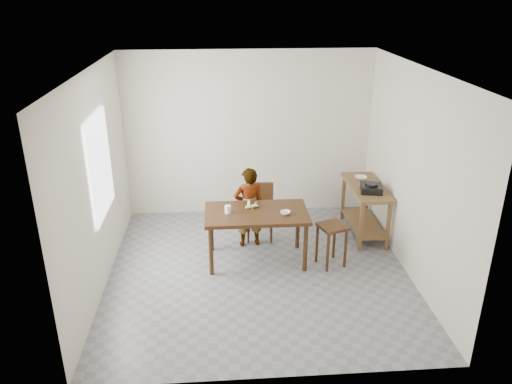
{
  "coord_description": "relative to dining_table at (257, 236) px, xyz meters",
  "views": [
    {
      "loc": [
        -0.48,
        -5.83,
        3.6
      ],
      "look_at": [
        0.0,
        0.4,
        1.0
      ],
      "focal_mm": 35.0,
      "sensor_mm": 36.0,
      "label": 1
    }
  ],
  "objects": [
    {
      "name": "dining_chair",
      "position": [
        0.1,
        0.68,
        0.04
      ],
      "size": [
        0.44,
        0.44,
        0.84
      ],
      "primitive_type": null,
      "rotation": [
        0.0,
        0.0,
        -0.09
      ],
      "color": "#3A210F",
      "rests_on": "floor"
    },
    {
      "name": "gas_burner",
      "position": [
        1.72,
        0.47,
        0.48
      ],
      "size": [
        0.36,
        0.36,
        0.1
      ],
      "primitive_type": "cube",
      "rotation": [
        0.0,
        0.0,
        -0.19
      ],
      "color": "black",
      "rests_on": "prep_counter"
    },
    {
      "name": "dining_table",
      "position": [
        0.0,
        0.0,
        0.0
      ],
      "size": [
        1.4,
        0.8,
        0.75
      ],
      "primitive_type": null,
      "color": "#3A210F",
      "rests_on": "floor"
    },
    {
      "name": "child",
      "position": [
        -0.08,
        0.47,
        0.23
      ],
      "size": [
        0.49,
        0.36,
        1.22
      ],
      "primitive_type": "imported",
      "rotation": [
        0.0,
        0.0,
        3.3
      ],
      "color": "silver",
      "rests_on": "floor"
    },
    {
      "name": "glass_tumbler",
      "position": [
        -0.39,
        -0.01,
        0.43
      ],
      "size": [
        0.11,
        0.11,
        0.11
      ],
      "primitive_type": "cylinder",
      "rotation": [
        0.0,
        0.0,
        0.35
      ],
      "color": "white",
      "rests_on": "dining_table"
    },
    {
      "name": "ceiling",
      "position": [
        0.0,
        -0.3,
        2.35
      ],
      "size": [
        4.0,
        4.0,
        0.04
      ],
      "primitive_type": "cube",
      "color": "white",
      "rests_on": "wall_back"
    },
    {
      "name": "wall_left",
      "position": [
        -2.02,
        -0.3,
        0.98
      ],
      "size": [
        0.04,
        4.0,
        2.7
      ],
      "primitive_type": "cube",
      "color": "silver",
      "rests_on": "ground"
    },
    {
      "name": "window_pane",
      "position": [
        -1.97,
        -0.1,
        1.12
      ],
      "size": [
        0.02,
        1.1,
        1.3
      ],
      "primitive_type": "cube",
      "color": "white",
      "rests_on": "wall_left"
    },
    {
      "name": "wall_back",
      "position": [
        0.0,
        1.72,
        0.98
      ],
      "size": [
        4.0,
        0.04,
        2.7
      ],
      "primitive_type": "cube",
      "color": "silver",
      "rests_on": "ground"
    },
    {
      "name": "floor",
      "position": [
        0.0,
        -0.3,
        -0.4
      ],
      "size": [
        4.0,
        4.0,
        0.04
      ],
      "primitive_type": "cube",
      "color": "gray",
      "rests_on": "ground"
    },
    {
      "name": "wall_front",
      "position": [
        0.0,
        -2.32,
        0.98
      ],
      "size": [
        4.0,
        0.04,
        2.7
      ],
      "primitive_type": "cube",
      "color": "silver",
      "rests_on": "ground"
    },
    {
      "name": "serving_bowl",
      "position": [
        1.7,
        0.97,
        0.45
      ],
      "size": [
        0.23,
        0.23,
        0.05
      ],
      "primitive_type": "imported",
      "rotation": [
        0.0,
        0.0,
        -0.23
      ],
      "color": "white",
      "rests_on": "prep_counter"
    },
    {
      "name": "banana",
      "position": [
        -0.06,
        0.12,
        0.41
      ],
      "size": [
        0.21,
        0.16,
        0.07
      ],
      "primitive_type": null,
      "rotation": [
        0.0,
        0.0,
        0.16
      ],
      "color": "gold",
      "rests_on": "dining_table"
    },
    {
      "name": "stool",
      "position": [
        1.01,
        -0.19,
        -0.07
      ],
      "size": [
        0.44,
        0.44,
        0.6
      ],
      "primitive_type": null,
      "rotation": [
        0.0,
        0.0,
        0.35
      ],
      "color": "#3A210F",
      "rests_on": "floor"
    },
    {
      "name": "prep_counter",
      "position": [
        1.72,
        0.7,
        0.03
      ],
      "size": [
        0.5,
        1.2,
        0.8
      ],
      "primitive_type": null,
      "color": "brown",
      "rests_on": "floor"
    },
    {
      "name": "small_bowl",
      "position": [
        0.38,
        -0.1,
        0.4
      ],
      "size": [
        0.17,
        0.17,
        0.04
      ],
      "primitive_type": "imported",
      "rotation": [
        0.0,
        0.0,
        0.33
      ],
      "color": "white",
      "rests_on": "dining_table"
    },
    {
      "name": "wall_right",
      "position": [
        2.02,
        -0.3,
        0.98
      ],
      "size": [
        0.04,
        4.0,
        2.7
      ],
      "primitive_type": "cube",
      "color": "silver",
      "rests_on": "ground"
    }
  ]
}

